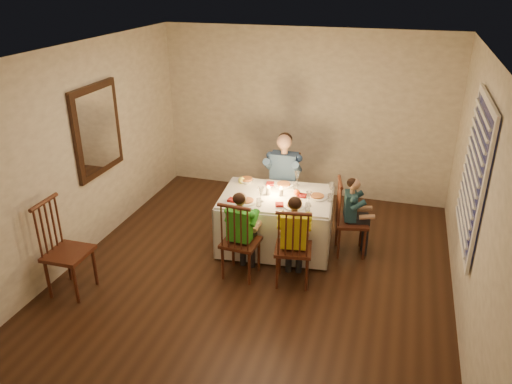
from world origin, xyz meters
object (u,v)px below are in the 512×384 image
(dining_table, at_px, (276,210))
(child_teal, at_px, (349,252))
(child_green, at_px, (241,274))
(child_yellow, at_px, (292,281))
(chair_near_left, at_px, (241,274))
(adult, at_px, (282,220))
(chair_extra, at_px, (75,290))
(chair_adult, at_px, (282,220))
(chair_near_right, at_px, (292,281))
(chair_end, at_px, (349,252))
(serving_bowl, at_px, (246,181))

(dining_table, distance_m, child_teal, 1.10)
(child_green, xyz_separation_m, child_yellow, (0.62, 0.03, 0.00))
(child_yellow, bearing_deg, child_green, -6.44)
(chair_near_left, height_order, adult, adult)
(chair_near_left, height_order, chair_extra, chair_extra)
(dining_table, bearing_deg, chair_adult, 91.22)
(dining_table, height_order, chair_adult, dining_table)
(chair_near_right, bearing_deg, child_yellow, -175.16)
(chair_near_right, distance_m, adult, 1.57)
(chair_adult, relative_size, chair_near_right, 1.00)
(chair_near_left, relative_size, adult, 0.76)
(dining_table, bearing_deg, chair_near_right, -67.68)
(child_teal, bearing_deg, chair_near_left, 114.81)
(chair_adult, bearing_deg, dining_table, -82.97)
(adult, bearing_deg, chair_near_right, -71.82)
(chair_end, distance_m, adult, 1.22)
(child_green, height_order, serving_bowl, serving_bowl)
(chair_end, relative_size, chair_extra, 0.90)
(chair_adult, bearing_deg, child_yellow, -71.82)
(chair_near_left, xyz_separation_m, chair_end, (1.18, 0.90, 0.00))
(child_yellow, bearing_deg, child_teal, -131.85)
(child_yellow, relative_size, child_teal, 1.07)
(chair_near_left, bearing_deg, chair_adult, -91.14)
(chair_near_left, height_order, chair_end, same)
(child_teal, bearing_deg, serving_bowl, 71.45)
(chair_end, bearing_deg, chair_extra, 108.74)
(chair_adult, relative_size, chair_end, 1.00)
(chair_near_left, distance_m, adult, 1.52)
(chair_end, relative_size, child_teal, 0.97)
(child_green, bearing_deg, chair_end, -138.88)
(dining_table, distance_m, child_green, 0.96)
(child_green, height_order, child_yellow, child_yellow)
(chair_end, bearing_deg, dining_table, 85.00)
(chair_near_left, distance_m, chair_end, 1.48)
(dining_table, xyz_separation_m, child_green, (-0.23, -0.77, -0.53))
(chair_adult, height_order, adult, adult)
(child_teal, bearing_deg, child_yellow, 134.88)
(chair_near_right, bearing_deg, child_teal, -131.85)
(child_yellow, bearing_deg, chair_near_left, -6.44)
(chair_end, distance_m, chair_extra, 3.39)
(chair_end, bearing_deg, chair_adult, 46.82)
(chair_near_right, xyz_separation_m, chair_end, (0.56, 0.87, 0.00))
(chair_near_right, bearing_deg, chair_near_left, -6.44)
(child_teal, relative_size, serving_bowl, 5.16)
(adult, bearing_deg, child_yellow, -71.82)
(chair_adult, xyz_separation_m, chair_end, (1.05, -0.62, 0.00))
(dining_table, relative_size, chair_adult, 1.51)
(child_yellow, height_order, child_teal, child_yellow)
(chair_extra, bearing_deg, child_green, -64.35)
(chair_near_right, bearing_deg, dining_table, -71.01)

